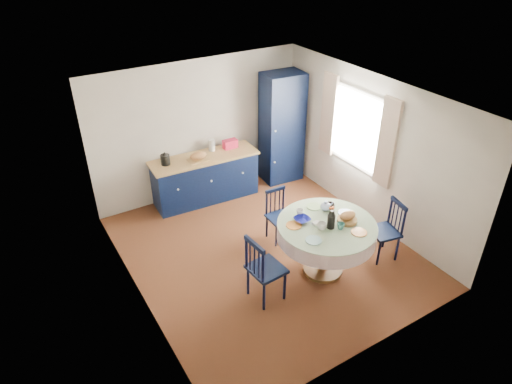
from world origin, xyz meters
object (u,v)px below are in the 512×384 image
dining_table (327,231)px  chair_left (264,269)px  mug_c (330,206)px  pantry_cabinet (282,128)px  chair_right (387,230)px  mug_a (322,226)px  mug_d (300,213)px  cobalt_bowl (302,220)px  chair_far (279,215)px  kitchen_counter (205,177)px  mug_b (341,226)px

dining_table → chair_left: bearing=-179.5°
chair_left → mug_c: size_ratio=7.53×
pantry_cabinet → chair_right: size_ratio=2.25×
chair_left → mug_a: (0.91, -0.05, 0.38)m
mug_a → mug_d: mug_a is taller
mug_c → cobalt_bowl: 0.52m
pantry_cabinet → chair_far: bearing=-120.4°
chair_right → mug_d: bearing=-102.7°
mug_a → pantry_cabinet: bearing=66.3°
dining_table → mug_d: size_ratio=12.95×
dining_table → mug_c: dining_table is taller
chair_left → chair_far: chair_left is taller
kitchen_counter → mug_a: 2.86m
chair_far → chair_right: chair_right is taller
dining_table → mug_a: bearing=-159.4°
kitchen_counter → mug_b: size_ratio=19.08×
dining_table → kitchen_counter: bearing=101.9°
chair_right → mug_b: 1.03m
mug_b → mug_d: size_ratio=0.96×
kitchen_counter → mug_c: size_ratio=14.55×
cobalt_bowl → chair_right: bearing=-18.6°
mug_a → mug_d: bearing=98.2°
mug_c → mug_d: size_ratio=1.26×
mug_b → cobalt_bowl: size_ratio=0.47×
dining_table → chair_right: bearing=-10.8°
pantry_cabinet → mug_b: size_ratio=20.62×
pantry_cabinet → chair_right: 2.94m
pantry_cabinet → chair_left: size_ratio=2.09×
mug_a → mug_c: mug_c is taller
mug_c → chair_right: bearing=-31.3°
chair_right → mug_c: (-0.76, 0.46, 0.42)m
dining_table → mug_d: dining_table is taller
chair_right → cobalt_bowl: 1.41m
pantry_cabinet → mug_a: 3.00m
kitchen_counter → dining_table: dining_table is taller
pantry_cabinet → chair_right: pantry_cabinet is taller
mug_a → chair_far: bearing=87.8°
chair_left → mug_a: size_ratio=7.84×
chair_far → mug_c: mug_c is taller
chair_right → mug_a: 1.25m
dining_table → cobalt_bowl: dining_table is taller
mug_d → kitchen_counter: bearing=98.8°
mug_d → chair_right: bearing=-24.8°
chair_left → mug_c: chair_left is taller
mug_a → mug_c: bearing=38.5°
mug_d → dining_table: bearing=-60.7°
chair_left → mug_a: chair_left is taller
chair_far → cobalt_bowl: size_ratio=3.93×
chair_right → mug_c: mug_c is taller
mug_c → pantry_cabinet: bearing=71.8°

